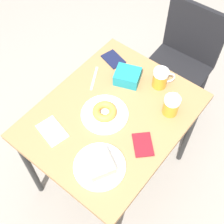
% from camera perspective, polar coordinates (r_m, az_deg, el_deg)
% --- Properties ---
extents(ground_plane, '(8.00, 8.00, 0.00)m').
position_cam_1_polar(ground_plane, '(2.21, 0.00, -11.05)').
color(ground_plane, gray).
extents(table, '(0.68, 0.86, 0.73)m').
position_cam_1_polar(table, '(1.63, 0.00, -1.94)').
color(table, '#997044').
rests_on(table, ground_plane).
extents(chair, '(0.41, 0.41, 0.86)m').
position_cam_1_polar(chair, '(2.16, 12.94, 10.07)').
color(chair, black).
rests_on(chair, ground_plane).
extents(plate_with_cake, '(0.24, 0.24, 0.05)m').
position_cam_1_polar(plate_with_cake, '(1.41, -2.31, -9.67)').
color(plate_with_cake, white).
rests_on(plate_with_cake, table).
extents(plate_with_donut, '(0.24, 0.24, 0.05)m').
position_cam_1_polar(plate_with_donut, '(1.55, -1.36, -0.15)').
color(plate_with_donut, white).
rests_on(plate_with_donut, table).
extents(beer_mug_left, '(0.08, 0.12, 0.11)m').
position_cam_1_polar(beer_mug_left, '(1.55, 10.82, 1.27)').
color(beer_mug_left, '#C68C23').
rests_on(beer_mug_left, table).
extents(beer_mug_center, '(0.10, 0.10, 0.11)m').
position_cam_1_polar(beer_mug_center, '(1.65, 8.91, 6.14)').
color(beer_mug_center, '#C68C23').
rests_on(beer_mug_center, table).
extents(napkin_folded, '(0.17, 0.13, 0.00)m').
position_cam_1_polar(napkin_folded, '(1.53, -10.88, -3.45)').
color(napkin_folded, white).
rests_on(napkin_folded, table).
extents(fork, '(0.09, 0.15, 0.00)m').
position_cam_1_polar(fork, '(1.70, -3.28, 6.19)').
color(fork, silver).
rests_on(fork, table).
extents(passport_near_edge, '(0.14, 0.12, 0.01)m').
position_cam_1_polar(passport_near_edge, '(1.79, 0.23, 9.64)').
color(passport_near_edge, '#141938').
rests_on(passport_near_edge, table).
extents(passport_far_edge, '(0.15, 0.15, 0.01)m').
position_cam_1_polar(passport_far_edge, '(1.48, 5.67, -5.96)').
color(passport_far_edge, maroon).
rests_on(passport_far_edge, table).
extents(blue_pouch, '(0.16, 0.15, 0.07)m').
position_cam_1_polar(blue_pouch, '(1.67, 2.84, 6.53)').
color(blue_pouch, teal).
rests_on(blue_pouch, table).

